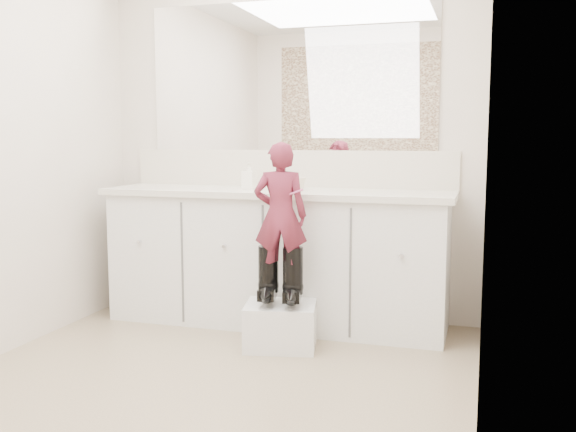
% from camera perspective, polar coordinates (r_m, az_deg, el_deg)
% --- Properties ---
extents(floor, '(3.00, 3.00, 0.00)m').
position_cam_1_polar(floor, '(3.26, -7.97, -15.17)').
color(floor, '#7E6652').
rests_on(floor, ground).
extents(wall_back, '(2.60, 0.00, 2.60)m').
position_cam_1_polar(wall_back, '(4.42, 0.10, 6.66)').
color(wall_back, beige).
rests_on(wall_back, floor).
extents(wall_right, '(0.00, 3.00, 3.00)m').
position_cam_1_polar(wall_right, '(2.73, 17.30, 6.14)').
color(wall_right, beige).
rests_on(wall_right, floor).
extents(vanity_cabinet, '(2.20, 0.55, 0.85)m').
position_cam_1_polar(vanity_cabinet, '(4.24, -1.00, -3.91)').
color(vanity_cabinet, silver).
rests_on(vanity_cabinet, floor).
extents(countertop, '(2.28, 0.58, 0.04)m').
position_cam_1_polar(countertop, '(4.16, -1.08, 2.08)').
color(countertop, beige).
rests_on(countertop, vanity_cabinet).
extents(backsplash, '(2.28, 0.03, 0.25)m').
position_cam_1_polar(backsplash, '(4.41, 0.04, 4.25)').
color(backsplash, beige).
rests_on(backsplash, countertop).
extents(mirror, '(2.00, 0.02, 1.00)m').
position_cam_1_polar(mirror, '(4.43, 0.06, 12.36)').
color(mirror, white).
rests_on(mirror, wall_back).
extents(faucet, '(0.08, 0.08, 0.10)m').
position_cam_1_polar(faucet, '(4.31, -0.39, 3.19)').
color(faucet, silver).
rests_on(faucet, countertop).
extents(cup, '(0.12, 0.12, 0.09)m').
position_cam_1_polar(cup, '(4.06, 0.94, 2.85)').
color(cup, beige).
rests_on(cup, countertop).
extents(soap_bottle, '(0.08, 0.09, 0.17)m').
position_cam_1_polar(soap_bottle, '(4.24, -3.47, 3.62)').
color(soap_bottle, white).
rests_on(soap_bottle, countertop).
extents(step_stool, '(0.47, 0.42, 0.26)m').
position_cam_1_polar(step_stool, '(3.81, -0.66, -9.71)').
color(step_stool, silver).
rests_on(step_stool, floor).
extents(boot_left, '(0.17, 0.25, 0.34)m').
position_cam_1_polar(boot_left, '(3.76, -1.76, -5.24)').
color(boot_left, black).
rests_on(boot_left, step_stool).
extents(boot_right, '(0.17, 0.25, 0.34)m').
position_cam_1_polar(boot_right, '(3.72, 0.44, -5.38)').
color(boot_right, black).
rests_on(boot_right, step_stool).
extents(toddler, '(0.34, 0.26, 0.84)m').
position_cam_1_polar(toddler, '(3.68, -0.68, 0.05)').
color(toddler, '#992F43').
rests_on(toddler, step_stool).
extents(toothbrush, '(0.14, 0.04, 0.06)m').
position_cam_1_polar(toothbrush, '(3.63, 0.31, 2.00)').
color(toothbrush, '#CB4F86').
rests_on(toothbrush, toddler).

